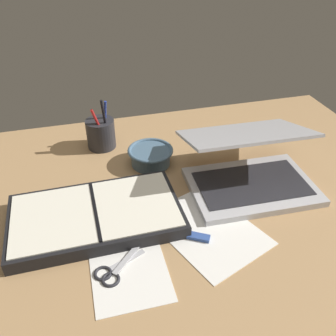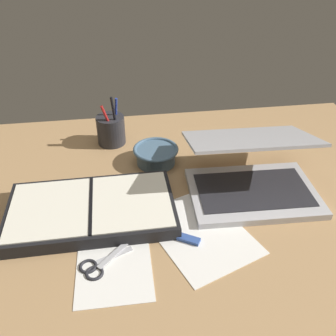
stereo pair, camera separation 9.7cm
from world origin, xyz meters
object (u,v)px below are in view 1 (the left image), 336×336
Objects in this scene: planner at (96,216)px; scissors at (111,273)px; laptop at (249,168)px; bowl at (151,155)px; pen_cup at (101,133)px.

planner is 16.83cm from scissors.
laptop is 45.96cm from scissors.
laptop reaches higher than bowl.
pen_cup is (-36.05, 29.80, -0.39)cm from laptop.
laptop is 42.02cm from planner.
scissors is (-4.37, -51.14, -4.37)cm from pen_cup.
scissors is at bearing -150.06° from laptop.
laptop is at bearing -34.61° from bowl.
planner is 3.50× the size of scissors.
pen_cup reaches higher than planner.
pen_cup is at bearing 132.80° from bowl.
bowl reaches higher than planner.
pen_cup reaches higher than scissors.
laptop reaches higher than planner.
bowl is (-23.41, 16.16, -2.21)cm from laptop.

